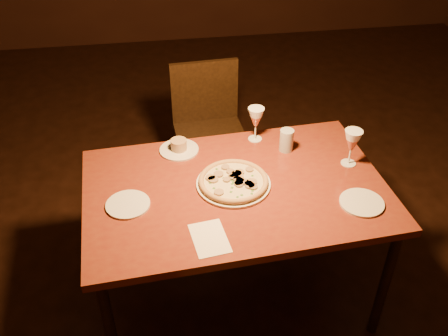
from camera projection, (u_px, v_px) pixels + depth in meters
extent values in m
plane|color=black|center=(262.00, 275.00, 2.85)|extent=(7.00, 7.00, 0.00)
cube|color=maroon|center=(236.00, 190.00, 2.32)|extent=(1.44, 0.97, 0.04)
cylinder|color=black|center=(111.00, 334.00, 2.13)|extent=(0.05, 0.05, 0.70)
cylinder|color=black|center=(106.00, 215.00, 2.73)|extent=(0.05, 0.05, 0.70)
cylinder|color=black|center=(385.00, 284.00, 2.35)|extent=(0.05, 0.05, 0.70)
cylinder|color=black|center=(324.00, 184.00, 2.95)|extent=(0.05, 0.05, 0.70)
cube|color=black|center=(211.00, 138.00, 3.15)|extent=(0.45, 0.45, 0.04)
cube|color=black|center=(204.00, 91.00, 3.17)|extent=(0.43, 0.06, 0.41)
cylinder|color=black|center=(190.00, 188.00, 3.13)|extent=(0.04, 0.04, 0.44)
cylinder|color=black|center=(182.00, 157.00, 3.40)|extent=(0.04, 0.04, 0.44)
cylinder|color=black|center=(244.00, 181.00, 3.19)|extent=(0.04, 0.04, 0.44)
cylinder|color=black|center=(231.00, 150.00, 3.46)|extent=(0.04, 0.04, 0.44)
cylinder|color=silver|center=(233.00, 184.00, 2.31)|extent=(0.35, 0.35, 0.01)
cylinder|color=beige|center=(233.00, 182.00, 2.31)|extent=(0.31, 0.31, 0.01)
torus|color=tan|center=(233.00, 181.00, 2.30)|extent=(0.32, 0.32, 0.03)
cylinder|color=silver|center=(179.00, 150.00, 2.54)|extent=(0.20, 0.20, 0.01)
cylinder|color=tan|center=(179.00, 145.00, 2.52)|extent=(0.08, 0.08, 0.05)
cylinder|color=#ABB3BB|center=(286.00, 140.00, 2.51)|extent=(0.07, 0.07, 0.12)
cylinder|color=silver|center=(128.00, 204.00, 2.20)|extent=(0.20, 0.20, 0.01)
cylinder|color=silver|center=(362.00, 203.00, 2.21)|extent=(0.20, 0.20, 0.01)
cube|color=white|center=(210.00, 238.00, 2.04)|extent=(0.16, 0.22, 0.00)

